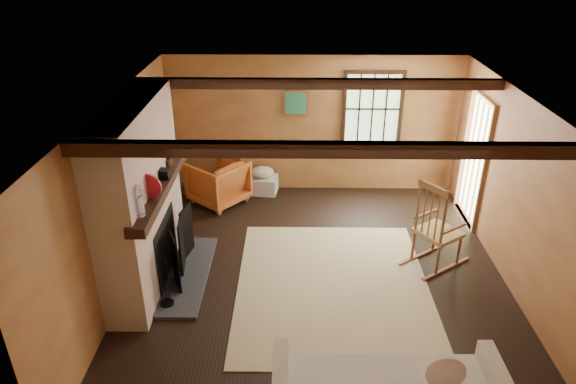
{
  "coord_description": "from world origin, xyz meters",
  "views": [
    {
      "loc": [
        -0.31,
        -5.68,
        4.12
      ],
      "look_at": [
        -0.4,
        0.4,
        1.08
      ],
      "focal_mm": 32.0,
      "sensor_mm": 36.0,
      "label": 1
    }
  ],
  "objects_px": {
    "laundry_basket": "(263,185)",
    "armchair": "(218,182)",
    "rocking_chair": "(436,230)",
    "fireplace": "(143,204)"
  },
  "relations": [
    {
      "from": "laundry_basket",
      "to": "armchair",
      "type": "distance_m",
      "value": 0.86
    },
    {
      "from": "rocking_chair",
      "to": "fireplace",
      "type": "bearing_deg",
      "value": 60.05
    },
    {
      "from": "fireplace",
      "to": "armchair",
      "type": "relative_size",
      "value": 2.84
    },
    {
      "from": "laundry_basket",
      "to": "armchair",
      "type": "height_order",
      "value": "armchair"
    },
    {
      "from": "laundry_basket",
      "to": "armchair",
      "type": "relative_size",
      "value": 0.59
    },
    {
      "from": "fireplace",
      "to": "rocking_chair",
      "type": "distance_m",
      "value": 3.9
    },
    {
      "from": "rocking_chair",
      "to": "laundry_basket",
      "type": "relative_size",
      "value": 2.56
    },
    {
      "from": "rocking_chair",
      "to": "armchair",
      "type": "distance_m",
      "value": 3.72
    },
    {
      "from": "rocking_chair",
      "to": "armchair",
      "type": "bearing_deg",
      "value": 25.43
    },
    {
      "from": "rocking_chair",
      "to": "laundry_basket",
      "type": "bearing_deg",
      "value": 13.51
    }
  ]
}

